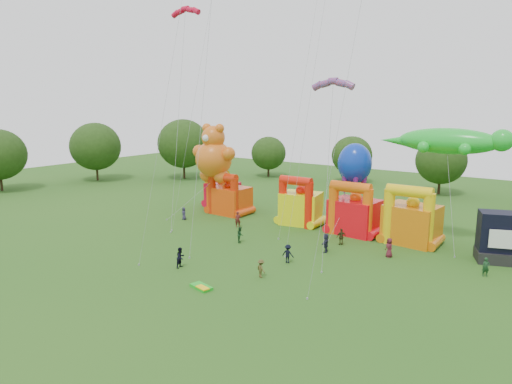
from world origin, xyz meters
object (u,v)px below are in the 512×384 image
Objects in this scene: bouncy_castle_0 at (222,192)px; gecko_kite at (449,174)px; spectator_0 at (184,213)px; spectator_4 at (341,237)px; teddy_bear_kite at (206,171)px; bouncy_castle_2 at (300,206)px; octopus_kite at (353,171)px.

gecko_kite is (31.62, -0.65, 5.62)m from bouncy_castle_0.
spectator_0 is 21.78m from spectator_4.
gecko_kite is 13.13m from spectator_4.
teddy_bear_kite reaches higher than bouncy_castle_0.
octopus_kite reaches higher than bouncy_castle_2.
bouncy_castle_2 is 0.60× the size of octopus_kite.
bouncy_castle_2 reaches higher than spectator_0.
teddy_bear_kite reaches higher than octopus_kite.
bouncy_castle_0 is at bearing 112.35° from spectator_0.
bouncy_castle_0 is at bearing 105.55° from teddy_bear_kite.
gecko_kite is at bearing -0.76° from octopus_kite.
spectator_0 is at bearing -99.38° from teddy_bear_kite.
gecko_kite reaches higher than teddy_bear_kite.
bouncy_castle_0 is at bearing 171.95° from bouncy_castle_2.
spectator_4 is (-9.14, -6.44, -6.87)m from gecko_kite.
octopus_kite is 9.23m from spectator_4.
spectator_4 is (21.08, -2.08, -5.22)m from teddy_bear_kite.
bouncy_castle_2 is 8.07m from octopus_kite.
bouncy_castle_0 is at bearing 178.60° from octopus_kite.
bouncy_castle_2 is 13.89m from teddy_bear_kite.
bouncy_castle_0 is 14.58m from bouncy_castle_2.
bouncy_castle_0 is 23.60m from spectator_4.
bouncy_castle_2 is at bearing -166.39° from octopus_kite.
spectator_4 is (1.70, -6.59, -6.23)m from octopus_kite.
bouncy_castle_0 is 0.54× the size of octopus_kite.
bouncy_castle_0 is 0.90× the size of bouncy_castle_2.
spectator_4 is at bearing 22.01° from spectator_0.
teddy_bear_kite is 7.52× the size of spectator_0.
octopus_kite reaches higher than spectator_0.
bouncy_castle_2 is at bearing 43.85° from spectator_0.
bouncy_castle_2 reaches higher than bouncy_castle_0.
bouncy_castle_0 reaches higher than spectator_0.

